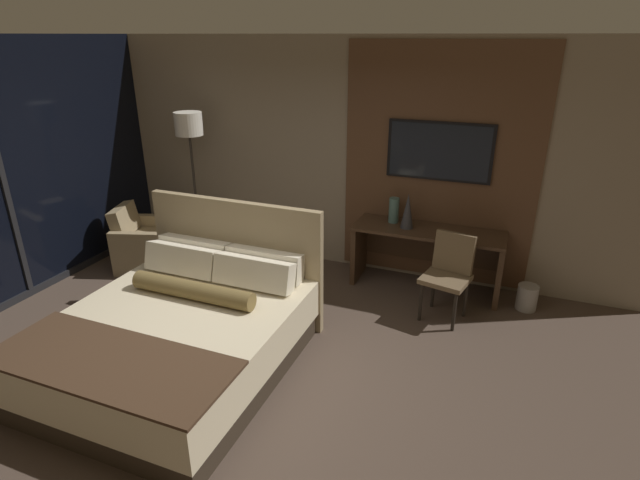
# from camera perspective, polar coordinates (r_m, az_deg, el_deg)

# --- Properties ---
(ground_plane) EXTENTS (16.00, 16.00, 0.00)m
(ground_plane) POSITION_cam_1_polar(r_m,az_deg,el_deg) (4.63, -9.29, -14.99)
(ground_plane) COLOR #4C3D33
(wall_back_tv_panel) EXTENTS (7.20, 0.09, 2.80)m
(wall_back_tv_panel) POSITION_cam_1_polar(r_m,az_deg,el_deg) (6.15, 3.60, 9.32)
(wall_back_tv_panel) COLOR gray
(wall_back_tv_panel) RESTS_ON ground_plane
(wall_left_window) EXTENTS (0.06, 6.00, 2.80)m
(wall_left_window) POSITION_cam_1_polar(r_m,az_deg,el_deg) (6.28, -32.50, 5.41)
(wall_left_window) COLOR black
(wall_left_window) RESTS_ON ground_plane
(bed) EXTENTS (1.90, 2.21, 1.28)m
(bed) POSITION_cam_1_polar(r_m,az_deg,el_deg) (4.65, -15.51, -10.08)
(bed) COLOR #33281E
(bed) RESTS_ON ground_plane
(desk) EXTENTS (1.69, 0.55, 0.74)m
(desk) POSITION_cam_1_polar(r_m,az_deg,el_deg) (5.91, 12.19, -0.88)
(desk) COLOR #422D1E
(desk) RESTS_ON ground_plane
(tv) EXTENTS (1.17, 0.04, 0.66)m
(tv) POSITION_cam_1_polar(r_m,az_deg,el_deg) (5.80, 13.47, 9.83)
(tv) COLOR black
(desk_chair) EXTENTS (0.53, 0.53, 0.91)m
(desk_chair) POSITION_cam_1_polar(r_m,az_deg,el_deg) (5.34, 14.56, -3.19)
(desk_chair) COLOR brown
(desk_chair) RESTS_ON ground_plane
(armchair_by_window) EXTENTS (0.90, 0.93, 0.81)m
(armchair_by_window) POSITION_cam_1_polar(r_m,az_deg,el_deg) (6.79, -19.13, -0.58)
(armchair_by_window) COLOR #998460
(armchair_by_window) RESTS_ON ground_plane
(floor_lamp) EXTENTS (0.34, 0.34, 1.92)m
(floor_lamp) POSITION_cam_1_polar(r_m,az_deg,el_deg) (6.49, -14.67, 11.36)
(floor_lamp) COLOR #282623
(floor_lamp) RESTS_ON ground_plane
(vase_tall) EXTENTS (0.15, 0.15, 0.41)m
(vase_tall) POSITION_cam_1_polar(r_m,az_deg,el_deg) (5.73, 9.99, 3.31)
(vase_tall) COLOR #333338
(vase_tall) RESTS_ON desk
(vase_short) EXTENTS (0.12, 0.12, 0.30)m
(vase_short) POSITION_cam_1_polar(r_m,az_deg,el_deg) (5.90, 8.44, 3.39)
(vase_short) COLOR #4C706B
(vase_short) RESTS_ON desk
(waste_bin) EXTENTS (0.22, 0.22, 0.28)m
(waste_bin) POSITION_cam_1_polar(r_m,az_deg,el_deg) (5.91, 22.58, -6.07)
(waste_bin) COLOR gray
(waste_bin) RESTS_ON ground_plane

